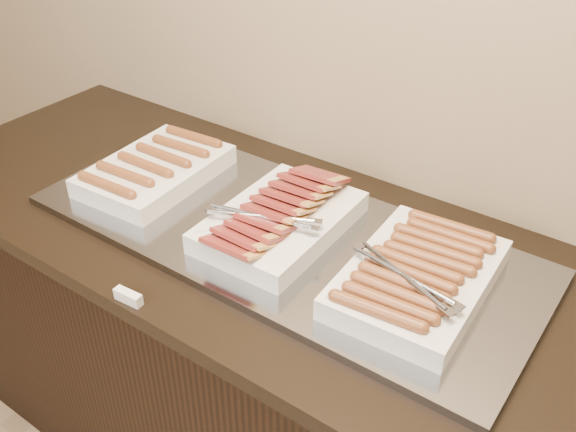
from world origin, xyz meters
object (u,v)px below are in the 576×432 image
object	(u,v)px
counter	(273,366)
dish_center	(279,219)
dish_left	(155,169)
warming_tray	(280,234)
dish_right	(417,276)

from	to	relation	value
counter	dish_center	distance (m)	0.50
dish_left	dish_center	bearing A→B (deg)	-3.88
counter	dish_center	size ratio (longest dim) A/B	5.08
counter	warming_tray	xyz separation A→B (m)	(0.03, 0.00, 0.46)
counter	warming_tray	world-z (taller)	warming_tray
warming_tray	dish_center	distance (m)	0.04
counter	dish_right	world-z (taller)	dish_right
dish_left	dish_center	distance (m)	0.40
dish_center	dish_right	size ratio (longest dim) A/B	1.00
warming_tray	dish_left	distance (m)	0.40
dish_right	counter	bearing A→B (deg)	176.71
counter	dish_left	bearing A→B (deg)	180.00
warming_tray	dish_left	xyz separation A→B (m)	(-0.40, 0.00, 0.04)
warming_tray	dish_left	world-z (taller)	dish_left
dish_center	warming_tray	bearing A→B (deg)	91.11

